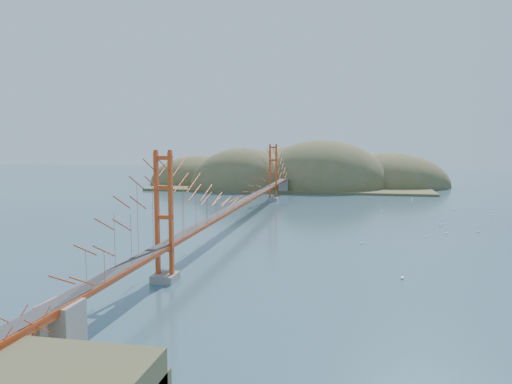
% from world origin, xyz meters
% --- Properties ---
extents(ground, '(320.00, 320.00, 0.00)m').
position_xyz_m(ground, '(0.00, 0.00, 0.00)').
color(ground, '#315163').
rests_on(ground, ground).
extents(bridge, '(2.20, 94.40, 12.00)m').
position_xyz_m(bridge, '(0.00, 0.18, 7.01)').
color(bridge, gray).
rests_on(bridge, ground).
extents(promontory, '(9.00, 6.00, 0.24)m').
position_xyz_m(promontory, '(0.00, -48.50, 0.12)').
color(promontory, '#59544C').
rests_on(promontory, ground).
extents(fort, '(3.70, 2.30, 1.75)m').
position_xyz_m(fort, '(0.40, -47.80, 0.67)').
color(fort, maroon).
rests_on(fort, ground).
extents(far_headlands, '(84.00, 58.00, 25.00)m').
position_xyz_m(far_headlands, '(2.21, 68.52, 0.00)').
color(far_headlands, brown).
rests_on(far_headlands, ground).
extents(sailboat_14, '(0.61, 0.61, 0.64)m').
position_xyz_m(sailboat_14, '(28.70, -1.04, 0.15)').
color(sailboat_14, white).
rests_on(sailboat_14, ground).
extents(sailboat_6, '(0.57, 0.57, 0.60)m').
position_xyz_m(sailboat_6, '(17.40, -10.09, 0.14)').
color(sailboat_6, white).
rests_on(sailboat_6, ground).
extents(sailboat_15, '(0.54, 0.62, 0.71)m').
position_xyz_m(sailboat_15, '(28.49, 37.51, 0.16)').
color(sailboat_15, white).
rests_on(sailboat_15, ground).
extents(sailboat_7, '(0.68, 0.68, 0.73)m').
position_xyz_m(sailboat_7, '(34.10, 23.23, 0.16)').
color(sailboat_7, white).
rests_on(sailboat_7, ground).
extents(sailboat_16, '(0.62, 0.62, 0.65)m').
position_xyz_m(sailboat_16, '(21.34, 18.10, 0.15)').
color(sailboat_16, white).
rests_on(sailboat_16, ground).
extents(sailboat_0, '(0.49, 0.52, 0.58)m').
position_xyz_m(sailboat_0, '(25.69, -4.00, 0.14)').
color(sailboat_0, white).
rests_on(sailboat_0, ground).
extents(sailboat_1, '(0.61, 0.61, 0.64)m').
position_xyz_m(sailboat_1, '(28.90, 5.09, 0.14)').
color(sailboat_1, white).
rests_on(sailboat_1, ground).
extents(sailboat_5, '(0.49, 0.55, 0.63)m').
position_xyz_m(sailboat_5, '(33.20, 1.05, 0.14)').
color(sailboat_5, white).
rests_on(sailboat_5, ground).
extents(sailboat_10, '(0.56, 0.64, 0.73)m').
position_xyz_m(sailboat_10, '(20.85, -24.95, 0.16)').
color(sailboat_10, white).
rests_on(sailboat_10, ground).
extents(sailboat_4, '(0.58, 0.58, 0.61)m').
position_xyz_m(sailboat_4, '(39.02, 17.52, 0.14)').
color(sailboat_4, white).
rests_on(sailboat_4, ground).
extents(sailboat_8, '(0.66, 0.66, 0.69)m').
position_xyz_m(sailboat_8, '(29.16, 6.09, 0.15)').
color(sailboat_8, white).
rests_on(sailboat_8, ground).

